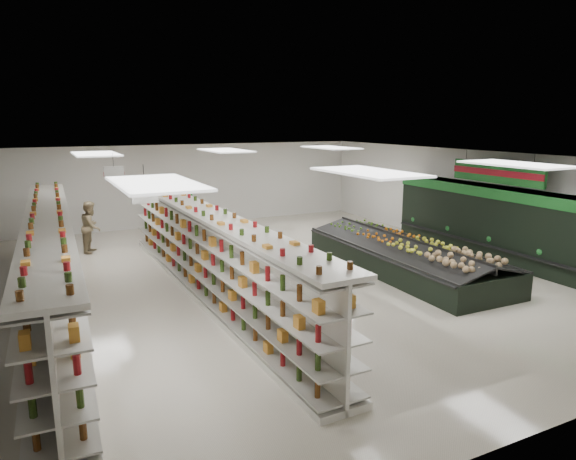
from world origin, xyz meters
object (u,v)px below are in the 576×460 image
gondola_left (52,267)px  shopper_main (259,258)px  produce_island (403,255)px  soda_endcap (179,212)px  shopper_background (91,227)px  gondola_center (208,257)px

gondola_left → shopper_main: (4.60, -0.78, -0.16)m
produce_island → shopper_main: (-4.26, 0.27, 0.36)m
gondola_left → produce_island: bearing=-4.9°
gondola_left → produce_island: (8.86, -1.05, -0.52)m
soda_endcap → shopper_background: (-3.23, -1.55, 0.05)m
gondola_center → shopper_background: bearing=108.8°
gondola_center → gondola_left: bearing=168.8°
gondola_center → shopper_background: 6.00m
shopper_main → shopper_background: bearing=-77.1°
gondola_left → shopper_background: 5.21m
produce_island → shopper_main: size_ratio=4.10×
gondola_left → shopper_main: 4.67m
gondola_left → soda_endcap: size_ratio=7.63×
gondola_center → shopper_main: gondola_center is taller
gondola_center → shopper_background: size_ratio=7.22×
produce_island → soda_endcap: bearing=119.4°
produce_island → shopper_background: bearing=141.1°
produce_island → shopper_background: size_ratio=4.05×
gondola_left → soda_endcap: 8.01m
produce_island → soda_endcap: 8.78m
gondola_left → shopper_main: size_ratio=7.54×
gondola_center → soda_endcap: gondola_center is taller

